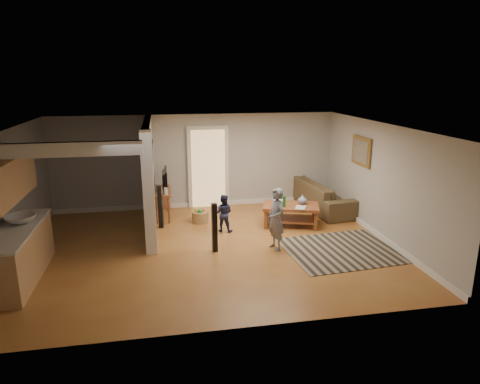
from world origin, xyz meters
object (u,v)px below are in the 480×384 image
toy_basket (200,216)px  toddler (224,231)px  coffee_table (292,209)px  speaker_left (215,228)px  child (275,249)px  speaker_right (160,207)px  sofa (322,208)px  tv_console (163,193)px

toy_basket → toddler: size_ratio=0.46×
coffee_table → speaker_left: bearing=-148.3°
child → toddler: size_ratio=1.48×
speaker_right → toddler: (1.41, -0.50, -0.51)m
speaker_right → child: (2.31, -1.72, -0.51)m
speaker_left → child: speaker_left is taller
speaker_left → toddler: (0.35, 1.13, -0.51)m
sofa → child: (-1.99, -2.49, 0.00)m
speaker_left → toddler: size_ratio=1.17×
tv_console → speaker_right: speaker_right is taller
coffee_table → tv_console: 3.22m
tv_console → speaker_right: (-0.06, -0.77, -0.14)m
toddler → speaker_right: bearing=2.7°
sofa → speaker_left: size_ratio=2.48×
tv_console → speaker_right: size_ratio=1.11×
tv_console → speaker_left: 2.60m
coffee_table → speaker_left: size_ratio=1.43×
coffee_table → child: size_ratio=1.13×
sofa → speaker_right: speaker_right is taller
tv_console → child: size_ratio=0.88×
speaker_left → toy_basket: (-0.12, 1.86, -0.36)m
coffee_table → toddler: 1.70m
speaker_left → speaker_right: size_ratio=1.00×
tv_console → toddler: bearing=-43.4°
tv_console → toddler: tv_console is taller
toddler → child: bearing=148.7°
sofa → speaker_right: bearing=94.3°
coffee_table → child: (-0.75, -1.33, -0.40)m
sofa → coffee_table: (-1.24, -1.17, 0.40)m
child → toddler: bearing=-160.3°
child → tv_console: bearing=-154.7°
toy_basket → child: bearing=-55.0°
toy_basket → toddler: bearing=-57.5°
speaker_right → tv_console: bearing=98.9°
tv_console → toy_basket: 1.14m
speaker_right → child: size_ratio=0.79×
speaker_right → sofa: bearing=23.7°
child → toddler: (-0.90, 1.22, 0.00)m
sofa → tv_console: (-4.24, -0.01, 0.65)m
coffee_table → speaker_right: speaker_right is taller
coffee_table → speaker_right: size_ratio=1.43×
sofa → coffee_table: bearing=127.3°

